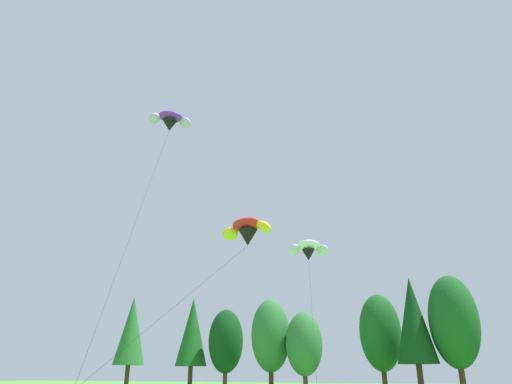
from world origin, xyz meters
The scene contains 11 objects.
treeline_tree_a centered at (-33.40, 57.03, 8.17)m, with size 4.47×4.47×13.04m.
treeline_tree_b centered at (-23.27, 57.43, 7.71)m, with size 4.31×4.31×12.30m.
treeline_tree_c centered at (-18.18, 57.78, 6.35)m, with size 4.63×4.63×10.48m.
treeline_tree_d centered at (-10.50, 54.84, 6.68)m, with size 4.78×4.78×11.03m.
treeline_tree_e centered at (-5.99, 54.05, 5.54)m, with size 4.27×4.27×9.16m.
treeline_tree_f centered at (2.32, 57.91, 6.85)m, with size 4.85×4.85×11.31m.
treeline_tree_g centered at (6.55, 54.53, 7.82)m, with size 4.35×4.35×12.49m.
treeline_tree_h centered at (10.63, 54.99, 7.55)m, with size 5.17×5.17×12.46m.
parafoil_kite_high_red_yellow centered at (-0.62, 25.80, 11.00)m, with size 6.86×9.42×10.31m.
parafoil_kite_mid_white centered at (0.93, 34.35, 11.55)m, with size 4.96×11.99×10.83m.
parafoil_kite_far_purple centered at (-8.69, 27.75, 22.08)m, with size 4.91×11.95×21.32m.
Camera 1 is at (11.33, -0.49, 2.40)m, focal length 32.39 mm.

